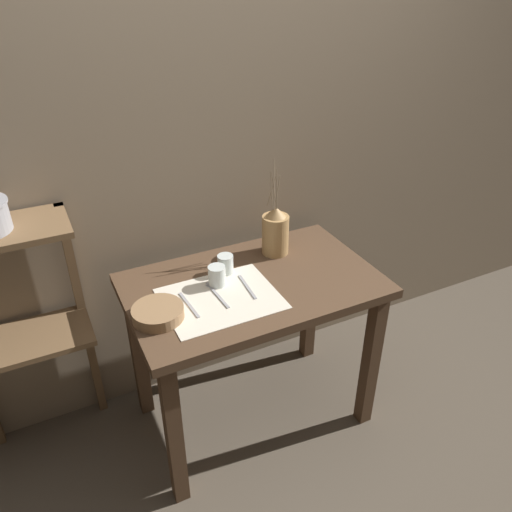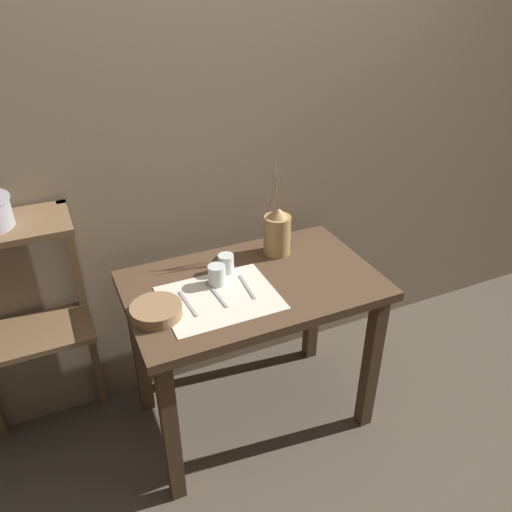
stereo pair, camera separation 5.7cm
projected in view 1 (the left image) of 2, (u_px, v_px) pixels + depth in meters
name	position (u px, v px, depth m)	size (l,w,h in m)	color
ground_plane	(253.00, 413.00, 2.46)	(12.00, 12.00, 0.00)	brown
stone_wall_back	(209.00, 152.00, 2.18)	(7.00, 0.06, 2.40)	gray
wooden_table	(253.00, 307.00, 2.13)	(1.04, 0.64, 0.78)	#4C3523
wooden_shelf_unit	(17.00, 304.00, 1.95)	(0.50, 0.28, 1.11)	brown
linen_cloth	(221.00, 298.00, 1.96)	(0.45, 0.36, 0.00)	beige
pitcher_with_flowers	(275.00, 232.00, 2.22)	(0.12, 0.12, 0.44)	#A87F4C
wooden_bowl	(158.00, 313.00, 1.84)	(0.19, 0.19, 0.05)	#8E6B47
glass_tumbler_near	(217.00, 276.00, 2.02)	(0.07, 0.07, 0.08)	silver
glass_tumbler_far	(225.00, 264.00, 2.10)	(0.07, 0.07, 0.08)	silver
fork_outer	(189.00, 305.00, 1.92)	(0.02, 0.18, 0.00)	#939399
spoon_inner	(212.00, 289.00, 2.01)	(0.03, 0.19, 0.02)	#939399
knife_center	(247.00, 287.00, 2.02)	(0.02, 0.18, 0.00)	#939399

